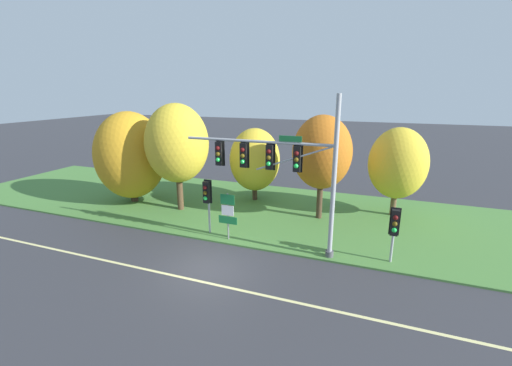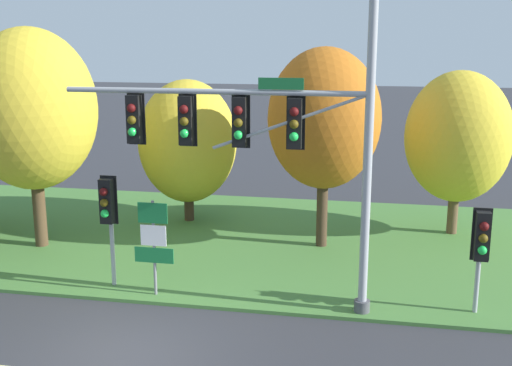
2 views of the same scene
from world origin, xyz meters
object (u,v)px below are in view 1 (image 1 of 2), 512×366
object	(u,v)px
tree_nearest_road	(130,155)
tree_mid_verge	(322,153)
pedestrian_signal_near_kerb	(207,195)
route_sign_post	(228,212)
tree_tall_centre	(398,163)
tree_behind_signpost	(255,160)
tree_left_of_mast	(177,144)
traffic_signal_mast	(282,165)
pedestrian_signal_further_along	(395,225)

from	to	relation	value
tree_nearest_road	tree_mid_verge	world-z (taller)	tree_mid_verge
pedestrian_signal_near_kerb	route_sign_post	xyz separation A→B (m)	(1.38, -0.30, -0.70)
tree_tall_centre	tree_behind_signpost	bearing A→B (deg)	-178.96
route_sign_post	tree_tall_centre	world-z (taller)	tree_tall_centre
tree_mid_verge	tree_left_of_mast	bearing A→B (deg)	-169.21
tree_nearest_road	route_sign_post	bearing A→B (deg)	-21.15
tree_left_of_mast	traffic_signal_mast	bearing A→B (deg)	-22.31
route_sign_post	tree_tall_centre	distance (m)	11.27
tree_mid_verge	tree_tall_centre	bearing A→B (deg)	27.02
route_sign_post	tree_behind_signpost	distance (m)	7.33
pedestrian_signal_near_kerb	pedestrian_signal_further_along	size ratio (longest dim) A/B	1.15
tree_behind_signpost	traffic_signal_mast	bearing A→B (deg)	-59.84
pedestrian_signal_further_along	traffic_signal_mast	bearing A→B (deg)	-176.24
tree_nearest_road	tree_behind_signpost	distance (m)	8.86
tree_left_of_mast	tree_tall_centre	distance (m)	14.17
route_sign_post	tree_mid_verge	size ratio (longest dim) A/B	0.40
route_sign_post	tree_left_of_mast	size ratio (longest dim) A/B	0.37
pedestrian_signal_further_along	tree_behind_signpost	distance (m)	11.72
tree_tall_centre	tree_nearest_road	bearing A→B (deg)	-168.32
traffic_signal_mast	route_sign_post	size ratio (longest dim) A/B	3.01
pedestrian_signal_near_kerb	tree_nearest_road	distance (m)	8.66
route_sign_post	tree_left_of_mast	bearing A→B (deg)	147.51
pedestrian_signal_further_along	pedestrian_signal_near_kerb	bearing A→B (deg)	-180.00
route_sign_post	tree_mid_verge	xyz separation A→B (m)	(4.01, 5.02, 2.65)
pedestrian_signal_near_kerb	route_sign_post	size ratio (longest dim) A/B	1.20
tree_behind_signpost	tree_tall_centre	size ratio (longest dim) A/B	0.93
pedestrian_signal_near_kerb	tree_left_of_mast	bearing A→B (deg)	141.59
pedestrian_signal_near_kerb	tree_nearest_road	world-z (taller)	tree_nearest_road
tree_left_of_mast	pedestrian_signal_near_kerb	bearing A→B (deg)	-38.41
tree_nearest_road	tree_tall_centre	size ratio (longest dim) A/B	1.14
tree_left_of_mast	route_sign_post	bearing A→B (deg)	-32.49
tree_behind_signpost	tree_mid_verge	size ratio (longest dim) A/B	0.81
pedestrian_signal_further_along	tree_nearest_road	distance (m)	17.98
traffic_signal_mast	tree_tall_centre	size ratio (longest dim) A/B	1.38
pedestrian_signal_near_kerb	tree_mid_verge	distance (m)	7.43
pedestrian_signal_near_kerb	tree_behind_signpost	world-z (taller)	tree_behind_signpost
pedestrian_signal_near_kerb	tree_behind_signpost	distance (m)	6.84
pedestrian_signal_further_along	tree_behind_signpost	xyz separation A→B (m)	(-9.49, 6.79, 1.08)
tree_nearest_road	tree_mid_verge	distance (m)	13.42
tree_left_of_mast	tree_tall_centre	world-z (taller)	tree_left_of_mast
tree_nearest_road	pedestrian_signal_near_kerb	bearing A→B (deg)	-22.64
tree_left_of_mast	tree_mid_verge	world-z (taller)	tree_left_of_mast
tree_nearest_road	tree_mid_verge	size ratio (longest dim) A/B	1.00
pedestrian_signal_further_along	tree_behind_signpost	size ratio (longest dim) A/B	0.52
traffic_signal_mast	tree_nearest_road	world-z (taller)	traffic_signal_mast
tree_nearest_road	tree_mid_verge	bearing A→B (deg)	6.08
pedestrian_signal_further_along	tree_tall_centre	xyz separation A→B (m)	(0.10, 6.97, 1.50)
tree_left_of_mast	tree_nearest_road	bearing A→B (deg)	175.54
pedestrian_signal_near_kerb	tree_nearest_road	bearing A→B (deg)	157.36
pedestrian_signal_further_along	tree_tall_centre	world-z (taller)	tree_tall_centre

